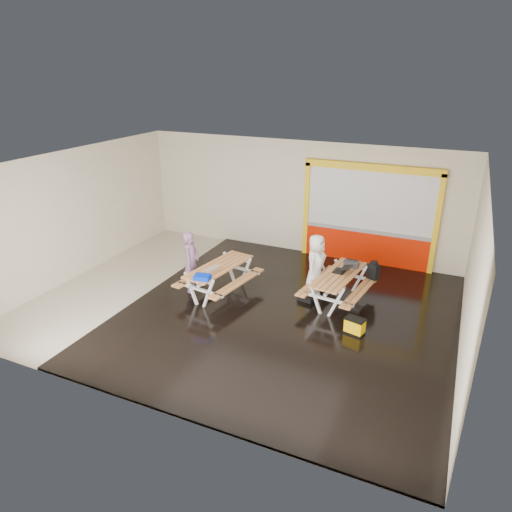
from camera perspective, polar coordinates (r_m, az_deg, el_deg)
The scene contains 14 objects.
room at distance 10.86m, azimuth -1.96°, elevation 2.00°, with size 10.02×8.02×3.52m.
deck at distance 11.15m, azimuth 3.98°, elevation -7.28°, with size 7.50×7.98×0.05m, color black.
kiosk at distance 13.87m, azimuth 13.61°, elevation 4.63°, with size 3.88×0.16×3.00m.
picnic_table_left at distance 11.86m, azimuth -4.54°, elevation -2.06°, with size 1.71×2.27×0.83m.
picnic_table_right at distance 11.60m, azimuth 10.12°, elevation -3.02°, with size 1.63×2.19×0.81m.
person_left at distance 12.00m, azimuth -7.93°, elevation -0.71°, with size 0.59×0.39×1.61m, color slate.
person_right at distance 11.90m, azimuth 7.36°, elevation -0.97°, with size 0.76×0.50×1.56m, color white.
laptop_left at distance 11.53m, azimuth -5.34°, elevation -1.53°, with size 0.43×0.41×0.15m.
laptop_right at distance 11.61m, azimuth 10.52°, elevation -1.67°, with size 0.45×0.41×0.18m.
blue_pouch at distance 11.07m, azimuth -6.60°, elevation -2.59°, with size 0.37×0.26×0.11m, color #0025D3.
toolbox at distance 11.93m, azimuth 11.62°, elevation -0.95°, with size 0.37×0.19×0.21m.
backpack at distance 12.06m, azimuth 14.22°, elevation -1.72°, with size 0.33×0.29×0.47m.
dark_case at distance 11.78m, azimuth 6.25°, elevation -5.08°, with size 0.39×0.29×0.15m, color black.
fluke_bag at distance 10.53m, azimuth 12.02°, elevation -8.42°, with size 0.48×0.37×0.37m.
Camera 1 is at (4.53, -9.11, 5.55)m, focal length 32.58 mm.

